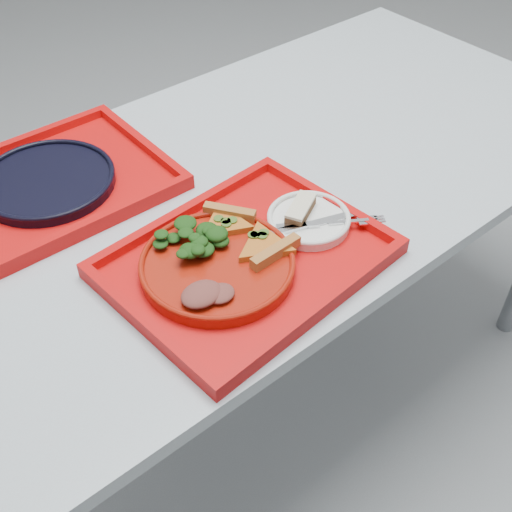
{
  "coord_description": "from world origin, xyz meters",
  "views": [
    {
      "loc": [
        -0.7,
        -0.82,
        1.52
      ],
      "look_at": [
        -0.2,
        -0.22,
        0.78
      ],
      "focal_mm": 45.0,
      "sensor_mm": 36.0,
      "label": 1
    }
  ],
  "objects_px": {
    "tray_main": "(247,262)",
    "dessert_bar": "(301,209)",
    "dinner_plate": "(217,267)",
    "tray_far": "(49,188)",
    "navy_plate": "(48,182)"
  },
  "relations": [
    {
      "from": "tray_far",
      "to": "dessert_bar",
      "type": "distance_m",
      "value": 0.5
    },
    {
      "from": "tray_far",
      "to": "dinner_plate",
      "type": "relative_size",
      "value": 1.73
    },
    {
      "from": "tray_main",
      "to": "dessert_bar",
      "type": "xyz_separation_m",
      "value": [
        0.14,
        0.02,
        0.03
      ]
    },
    {
      "from": "tray_main",
      "to": "dessert_bar",
      "type": "bearing_deg",
      "value": 3.07
    },
    {
      "from": "tray_main",
      "to": "navy_plate",
      "type": "relative_size",
      "value": 1.73
    },
    {
      "from": "tray_main",
      "to": "dinner_plate",
      "type": "bearing_deg",
      "value": 165.27
    },
    {
      "from": "tray_main",
      "to": "navy_plate",
      "type": "distance_m",
      "value": 0.44
    },
    {
      "from": "tray_main",
      "to": "navy_plate",
      "type": "bearing_deg",
      "value": 107.54
    },
    {
      "from": "tray_far",
      "to": "navy_plate",
      "type": "distance_m",
      "value": 0.01
    },
    {
      "from": "tray_main",
      "to": "tray_far",
      "type": "relative_size",
      "value": 1.0
    },
    {
      "from": "tray_far",
      "to": "navy_plate",
      "type": "bearing_deg",
      "value": 0.0
    },
    {
      "from": "dinner_plate",
      "to": "tray_main",
      "type": "bearing_deg",
      "value": -10.3
    },
    {
      "from": "tray_main",
      "to": "dessert_bar",
      "type": "relative_size",
      "value": 5.18
    },
    {
      "from": "dinner_plate",
      "to": "dessert_bar",
      "type": "height_order",
      "value": "dessert_bar"
    },
    {
      "from": "tray_main",
      "to": "tray_far",
      "type": "distance_m",
      "value": 0.44
    }
  ]
}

